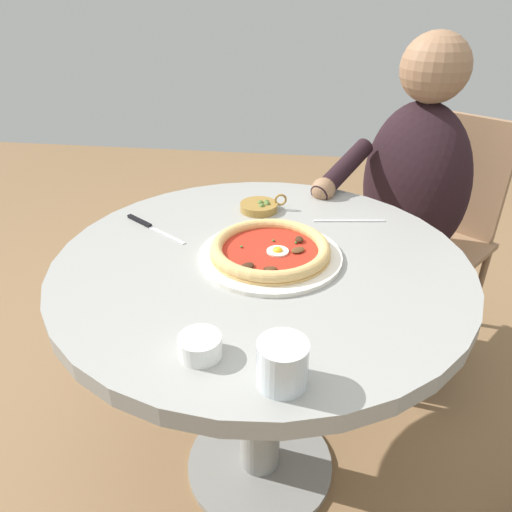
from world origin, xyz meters
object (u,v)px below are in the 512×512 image
object	(u,v)px
water_glass	(282,366)
diner_person	(403,240)
olive_pan	(260,206)
dining_table	(261,308)
ramekin_capers	(200,345)
cafe_chair_diner	(427,220)
steak_knife	(147,225)
pizza_on_plate	(270,251)
fork_utensil	(349,221)

from	to	relation	value
water_glass	diner_person	xyz separation A→B (m)	(-0.92, 0.33, -0.25)
water_glass	olive_pan	xyz separation A→B (m)	(-0.63, -0.12, -0.02)
dining_table	ramekin_capers	size ratio (longest dim) A/B	12.90
dining_table	cafe_chair_diner	xyz separation A→B (m)	(-0.66, 0.50, -0.04)
steak_knife	cafe_chair_diner	distance (m)	1.00
water_glass	olive_pan	bearing A→B (deg)	-169.31
ramekin_capers	olive_pan	bearing A→B (deg)	177.99
pizza_on_plate	water_glass	bearing A→B (deg)	9.23
dining_table	pizza_on_plate	world-z (taller)	pizza_on_plate
pizza_on_plate	steak_knife	xyz separation A→B (m)	(-0.11, -0.33, -0.01)
water_glass	ramekin_capers	distance (m)	0.15
diner_person	cafe_chair_diner	bearing A→B (deg)	142.08
dining_table	water_glass	xyz separation A→B (m)	(0.38, 0.08, 0.18)
pizza_on_plate	ramekin_capers	distance (m)	0.34
steak_knife	fork_utensil	size ratio (longest dim) A/B	1.03
dining_table	diner_person	world-z (taller)	diner_person
dining_table	diner_person	size ratio (longest dim) A/B	0.80
dining_table	cafe_chair_diner	size ratio (longest dim) A/B	1.04
olive_pan	cafe_chair_diner	world-z (taller)	cafe_chair_diner
dining_table	ramekin_capers	distance (m)	0.38
dining_table	cafe_chair_diner	world-z (taller)	cafe_chair_diner
pizza_on_plate	olive_pan	bearing A→B (deg)	-167.11
dining_table	cafe_chair_diner	bearing A→B (deg)	142.70
diner_person	water_glass	bearing A→B (deg)	-19.73
dining_table	pizza_on_plate	bearing A→B (deg)	93.17
dining_table	diner_person	xyz separation A→B (m)	(-0.54, 0.41, -0.07)
fork_utensil	dining_table	bearing A→B (deg)	-43.31
fork_utensil	diner_person	size ratio (longest dim) A/B	0.16
ramekin_capers	olive_pan	size ratio (longest dim) A/B	0.58
diner_person	cafe_chair_diner	distance (m)	0.15
steak_knife	cafe_chair_diner	xyz separation A→B (m)	(-0.55, 0.81, -0.19)
water_glass	olive_pan	distance (m)	0.64
water_glass	steak_knife	bearing A→B (deg)	-141.66
ramekin_capers	fork_utensil	size ratio (longest dim) A/B	0.39
pizza_on_plate	fork_utensil	size ratio (longest dim) A/B	1.75
olive_pan	fork_utensil	world-z (taller)	olive_pan
pizza_on_plate	ramekin_capers	bearing A→B (deg)	-12.94
diner_person	pizza_on_plate	bearing A→B (deg)	-35.84
dining_table	steak_knife	distance (m)	0.36
diner_person	ramekin_capers	bearing A→B (deg)	-28.11
steak_knife	diner_person	xyz separation A→B (m)	(-0.43, 0.72, -0.22)
ramekin_capers	cafe_chair_diner	world-z (taller)	cafe_chair_diner
pizza_on_plate	steak_knife	world-z (taller)	pizza_on_plate
fork_utensil	pizza_on_plate	bearing A→B (deg)	-40.46
dining_table	fork_utensil	xyz separation A→B (m)	(-0.21, 0.20, 0.14)
water_glass	fork_utensil	xyz separation A→B (m)	(-0.59, 0.12, -0.03)
pizza_on_plate	steak_knife	bearing A→B (deg)	-109.01
ramekin_capers	cafe_chair_diner	size ratio (longest dim) A/B	0.08
steak_knife	fork_utensil	bearing A→B (deg)	101.12
dining_table	fork_utensil	size ratio (longest dim) A/B	5.04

